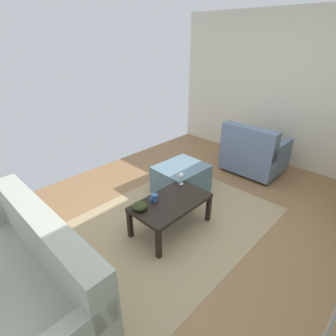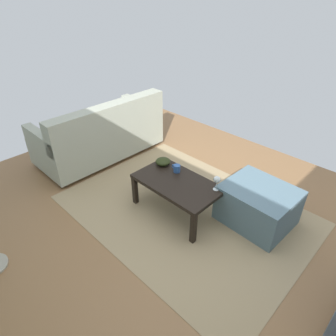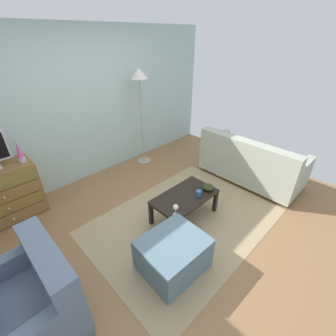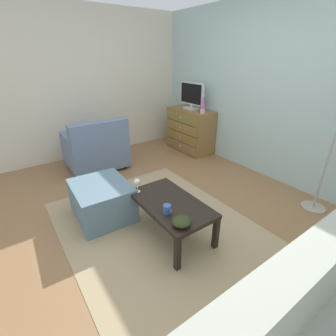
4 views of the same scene
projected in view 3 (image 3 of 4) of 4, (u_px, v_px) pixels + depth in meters
The scene contains 13 objects.
ground_plane at pixel (165, 222), 3.31m from camera, with size 5.57×4.40×0.05m, color olive.
wall_accent_rear at pixel (84, 108), 3.86m from camera, with size 5.57×0.12×2.51m, color #A8C4C0.
area_rug at pixel (184, 221), 3.29m from camera, with size 2.60×1.90×0.01m, color tan.
dresser at pixel (2, 195), 3.16m from camera, with size 0.95×0.49×0.81m.
lava_lamp at pixel (20, 152), 3.08m from camera, with size 0.09×0.09×0.33m.
coffee_table at pixel (185, 198), 3.20m from camera, with size 0.92×0.53×0.39m.
wine_glass at pixel (176, 207), 2.78m from camera, with size 0.07×0.07×0.16m.
mug at pixel (199, 193), 3.15m from camera, with size 0.11×0.08×0.08m.
bowl_decorative at pixel (208, 187), 3.28m from camera, with size 0.17×0.17×0.08m, color #262E13.
couch_large at pixel (250, 163), 4.09m from camera, with size 0.85×1.74×0.85m.
armchair at pixel (28, 304), 1.95m from camera, with size 0.80×0.90×0.85m.
ottoman at pixel (173, 254), 2.55m from camera, with size 0.70×0.60×0.42m, color slate.
standing_lamp at pixel (139, 83), 4.03m from camera, with size 0.32×0.32×1.84m.
Camera 3 is at (-1.68, -1.77, 2.35)m, focal length 24.29 mm.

